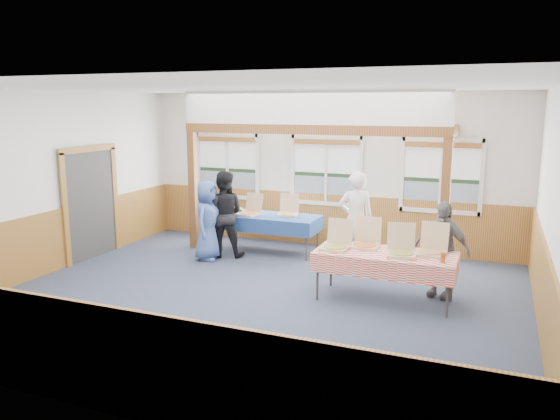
# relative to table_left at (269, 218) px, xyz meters

# --- Properties ---
(floor) EXTENTS (8.00, 8.00, 0.00)m
(floor) POSITION_rel_table_left_xyz_m (0.90, -2.54, -0.70)
(floor) COLOR #282D41
(floor) RESTS_ON ground
(ceiling) EXTENTS (8.00, 8.00, 0.00)m
(ceiling) POSITION_rel_table_left_xyz_m (0.90, -2.54, 2.50)
(ceiling) COLOR white
(ceiling) RESTS_ON wall_back
(wall_back) EXTENTS (8.00, 0.00, 8.00)m
(wall_back) POSITION_rel_table_left_xyz_m (0.90, 0.96, 0.90)
(wall_back) COLOR silver
(wall_back) RESTS_ON floor
(wall_front) EXTENTS (8.00, 0.00, 8.00)m
(wall_front) POSITION_rel_table_left_xyz_m (0.90, -6.04, 0.90)
(wall_front) COLOR silver
(wall_front) RESTS_ON floor
(wall_left) EXTENTS (0.00, 8.00, 8.00)m
(wall_left) POSITION_rel_table_left_xyz_m (-3.10, -2.54, 0.90)
(wall_left) COLOR silver
(wall_left) RESTS_ON floor
(wall_right) EXTENTS (0.00, 8.00, 8.00)m
(wall_right) POSITION_rel_table_left_xyz_m (4.90, -2.54, 0.90)
(wall_right) COLOR silver
(wall_right) RESTS_ON floor
(wainscot_back) EXTENTS (7.98, 0.05, 1.10)m
(wainscot_back) POSITION_rel_table_left_xyz_m (0.90, 0.94, -0.15)
(wainscot_back) COLOR brown
(wainscot_back) RESTS_ON floor
(wainscot_front) EXTENTS (7.98, 0.05, 1.10)m
(wainscot_front) POSITION_rel_table_left_xyz_m (0.90, -6.01, -0.15)
(wainscot_front) COLOR brown
(wainscot_front) RESTS_ON floor
(wainscot_left) EXTENTS (0.05, 6.98, 1.10)m
(wainscot_left) POSITION_rel_table_left_xyz_m (-3.08, -2.54, -0.15)
(wainscot_left) COLOR brown
(wainscot_left) RESTS_ON floor
(wainscot_right) EXTENTS (0.05, 6.98, 1.10)m
(wainscot_right) POSITION_rel_table_left_xyz_m (4.87, -2.54, -0.15)
(wainscot_right) COLOR brown
(wainscot_right) RESTS_ON floor
(cased_opening) EXTENTS (0.06, 1.30, 2.10)m
(cased_opening) POSITION_rel_table_left_xyz_m (-3.06, -1.64, 0.35)
(cased_opening) COLOR #313131
(cased_opening) RESTS_ON wall_left
(window_left) EXTENTS (1.56, 0.10, 1.46)m
(window_left) POSITION_rel_table_left_xyz_m (-1.40, 0.92, 0.97)
(window_left) COLOR silver
(window_left) RESTS_ON wall_back
(window_mid) EXTENTS (1.56, 0.10, 1.46)m
(window_mid) POSITION_rel_table_left_xyz_m (0.90, 0.92, 0.97)
(window_mid) COLOR silver
(window_mid) RESTS_ON wall_back
(window_right) EXTENTS (1.56, 0.10, 1.46)m
(window_right) POSITION_rel_table_left_xyz_m (3.20, 0.92, 0.97)
(window_right) COLOR silver
(window_right) RESTS_ON wall_back
(post_left) EXTENTS (0.15, 0.15, 2.40)m
(post_left) POSITION_rel_table_left_xyz_m (-1.60, -0.24, 0.50)
(post_left) COLOR #5A3514
(post_left) RESTS_ON floor
(post_right) EXTENTS (0.15, 0.15, 2.40)m
(post_right) POSITION_rel_table_left_xyz_m (3.40, -0.24, 0.50)
(post_right) COLOR #5A3514
(post_right) RESTS_ON floor
(cross_beam) EXTENTS (5.15, 0.18, 0.18)m
(cross_beam) POSITION_rel_table_left_xyz_m (0.90, -0.24, 1.79)
(cross_beam) COLOR #5A3514
(cross_beam) RESTS_ON post_left
(table_left) EXTENTS (2.11, 1.16, 0.76)m
(table_left) POSITION_rel_table_left_xyz_m (0.00, 0.00, 0.00)
(table_left) COLOR #313131
(table_left) RESTS_ON floor
(table_right) EXTENTS (2.16, 1.11, 0.76)m
(table_right) POSITION_rel_table_left_xyz_m (2.72, -1.93, 0.00)
(table_right) COLOR #313131
(table_right) RESTS_ON floor
(pizza_box_a) EXTENTS (0.45, 0.52, 0.42)m
(pizza_box_a) POSITION_rel_table_left_xyz_m (-0.39, -0.11, 0.12)
(pizza_box_a) COLOR #CFBB8A
(pizza_box_a) RESTS_ON table_left
(pizza_box_b) EXTENTS (0.47, 0.54, 0.42)m
(pizza_box_b) POSITION_rel_table_left_xyz_m (0.34, 0.16, 0.12)
(pizza_box_b) COLOR #CFBB8A
(pizza_box_b) RESTS_ON table_left
(pizza_box_c) EXTENTS (0.42, 0.51, 0.44)m
(pizza_box_c) POSITION_rel_table_left_xyz_m (1.98, -2.03, 0.12)
(pizza_box_c) COLOR #CFBB8A
(pizza_box_c) RESTS_ON table_right
(pizza_box_d) EXTENTS (0.43, 0.51, 0.44)m
(pizza_box_d) POSITION_rel_table_left_xyz_m (2.37, -1.74, 0.12)
(pizza_box_d) COLOR #CFBB8A
(pizza_box_d) RESTS_ON table_right
(pizza_box_e) EXTENTS (0.50, 0.57, 0.45)m
(pizza_box_e) POSITION_rel_table_left_xyz_m (2.97, -2.01, 0.12)
(pizza_box_e) COLOR #CFBB8A
(pizza_box_e) RESTS_ON table_right
(pizza_box_f) EXTENTS (0.45, 0.53, 0.45)m
(pizza_box_f) POSITION_rel_table_left_xyz_m (3.38, -1.79, 0.12)
(pizza_box_f) COLOR #CFBB8A
(pizza_box_f) RESTS_ON table_right
(veggie_tray) EXTENTS (0.40, 0.40, 0.09)m
(veggie_tray) POSITION_rel_table_left_xyz_m (-0.75, 0.00, 0.08)
(veggie_tray) COLOR black
(veggie_tray) RESTS_ON table_left
(drink_glass) EXTENTS (0.07, 0.07, 0.15)m
(drink_glass) POSITION_rel_table_left_xyz_m (3.57, -2.18, 0.13)
(drink_glass) COLOR #A0501A
(drink_glass) RESTS_ON table_right
(woman_white) EXTENTS (0.76, 0.64, 1.77)m
(woman_white) POSITION_rel_table_left_xyz_m (1.87, -0.38, 0.18)
(woman_white) COLOR silver
(woman_white) RESTS_ON floor
(woman_black) EXTENTS (0.97, 0.85, 1.69)m
(woman_black) POSITION_rel_table_left_xyz_m (-0.71, -0.62, 0.14)
(woman_black) COLOR black
(woman_black) RESTS_ON floor
(man_blue) EXTENTS (0.55, 0.79, 1.53)m
(man_blue) POSITION_rel_table_left_xyz_m (-0.89, -0.94, 0.06)
(man_blue) COLOR #3B5694
(man_blue) RESTS_ON floor
(person_grey) EXTENTS (0.95, 0.61, 1.51)m
(person_grey) POSITION_rel_table_left_xyz_m (3.49, -1.40, 0.05)
(person_grey) COLOR slate
(person_grey) RESTS_ON floor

